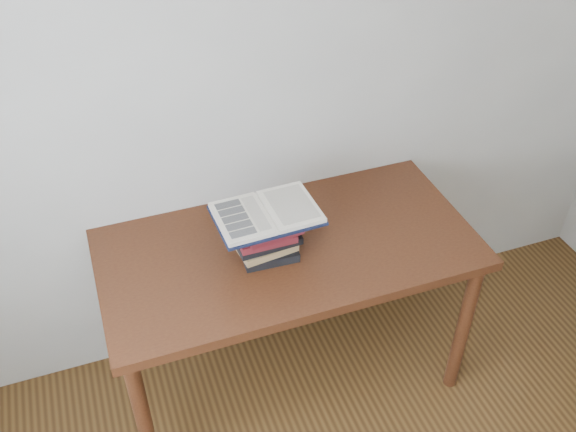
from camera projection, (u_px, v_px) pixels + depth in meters
name	position (u px, v px, depth m)	size (l,w,h in m)	color
desk	(289.00, 263.00, 2.59)	(1.49, 0.75, 0.80)	#492512
book_stack	(266.00, 236.00, 2.43)	(0.25, 0.20, 0.19)	black
open_book	(267.00, 213.00, 2.37)	(0.39, 0.28, 0.03)	black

